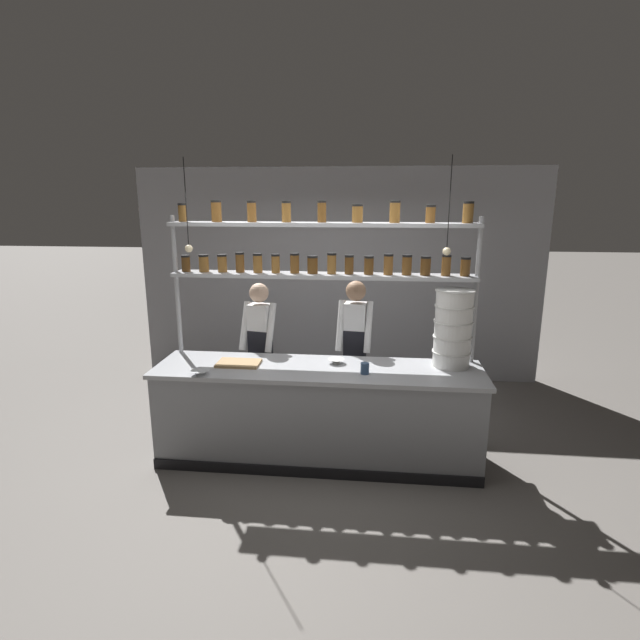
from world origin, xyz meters
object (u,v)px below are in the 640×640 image
at_px(chef_center, 355,347).
at_px(chef_left, 260,347).
at_px(prep_bowl_near_left, 200,373).
at_px(serving_cup_front, 365,368).
at_px(spice_shelf_unit, 323,256).
at_px(container_stack, 453,328).
at_px(cutting_board, 239,363).
at_px(prep_bowl_center_front, 336,361).

bearing_deg(chef_center, chef_left, -172.04).
bearing_deg(prep_bowl_near_left, serving_cup_front, 7.36).
relative_size(spice_shelf_unit, container_stack, 4.05).
height_order(spice_shelf_unit, cutting_board, spice_shelf_unit).
distance_m(chef_left, serving_cup_front, 1.35).
height_order(chef_left, cutting_board, chef_left).
bearing_deg(chef_left, serving_cup_front, -23.38).
bearing_deg(container_stack, serving_cup_front, -159.05).
xyz_separation_m(chef_center, prep_bowl_near_left, (-1.33, -0.95, 0.01)).
distance_m(container_stack, prep_bowl_near_left, 2.33).
xyz_separation_m(prep_bowl_near_left, prep_bowl_center_front, (1.18, 0.45, -0.00)).
height_order(chef_left, chef_center, chef_center).
xyz_separation_m(spice_shelf_unit, cutting_board, (-0.77, -0.32, -0.99)).
relative_size(chef_left, container_stack, 2.20).
bearing_deg(chef_center, prep_bowl_center_front, -100.56).
height_order(container_stack, prep_bowl_near_left, container_stack).
xyz_separation_m(spice_shelf_unit, chef_left, (-0.70, 0.29, -1.01)).
bearing_deg(container_stack, cutting_board, -175.02).
height_order(chef_left, container_stack, container_stack).
bearing_deg(prep_bowl_center_front, container_stack, 2.25).
xyz_separation_m(spice_shelf_unit, chef_center, (0.31, 0.31, -0.98)).
xyz_separation_m(chef_left, cutting_board, (-0.07, -0.61, 0.02)).
distance_m(cutting_board, prep_bowl_center_front, 0.92).
height_order(spice_shelf_unit, container_stack, spice_shelf_unit).
distance_m(chef_left, cutting_board, 0.62).
bearing_deg(cutting_board, chef_left, 83.50).
distance_m(spice_shelf_unit, chef_left, 1.26).
xyz_separation_m(spice_shelf_unit, serving_cup_front, (0.42, -0.45, -0.95)).
bearing_deg(serving_cup_front, prep_bowl_near_left, -172.64).
relative_size(container_stack, prep_bowl_center_front, 4.47).
height_order(chef_center, serving_cup_front, chef_center).
relative_size(chef_left, serving_cup_front, 15.67).
bearing_deg(serving_cup_front, spice_shelf_unit, 133.05).
height_order(spice_shelf_unit, prep_bowl_near_left, spice_shelf_unit).
bearing_deg(prep_bowl_center_front, chef_left, 150.23).
relative_size(container_stack, cutting_board, 1.81).
bearing_deg(prep_bowl_center_front, prep_bowl_near_left, -159.07).
height_order(container_stack, cutting_board, container_stack).
height_order(spice_shelf_unit, chef_left, spice_shelf_unit).
bearing_deg(serving_cup_front, prep_bowl_center_front, 136.55).
bearing_deg(prep_bowl_near_left, prep_bowl_center_front, 20.93).
bearing_deg(spice_shelf_unit, container_stack, -6.98).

